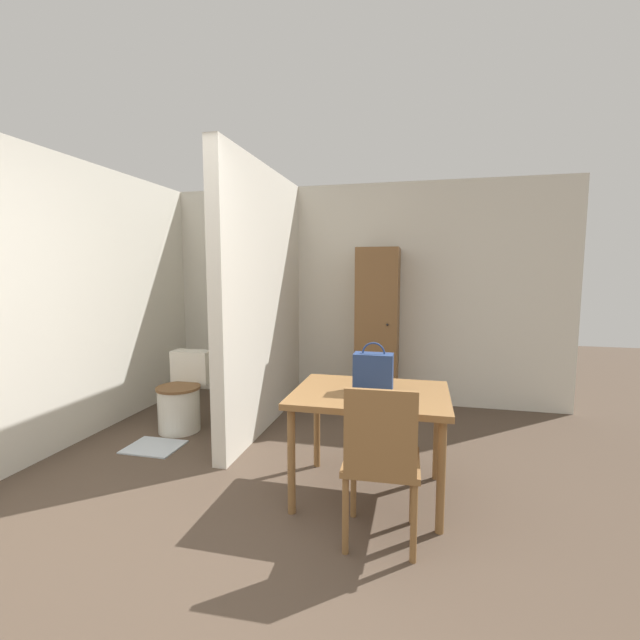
{
  "coord_description": "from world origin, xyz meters",
  "views": [
    {
      "loc": [
        0.92,
        -1.61,
        1.52
      ],
      "look_at": [
        0.13,
        1.69,
        1.13
      ],
      "focal_mm": 24.0,
      "sensor_mm": 36.0,
      "label": 1
    }
  ],
  "objects_px": {
    "dining_table": "(370,404)",
    "wooden_chair": "(381,458)",
    "handbag": "(373,372)",
    "wooden_cabinet": "(378,330)",
    "toilet": "(183,397)"
  },
  "relations": [
    {
      "from": "dining_table",
      "to": "wooden_chair",
      "type": "height_order",
      "value": "wooden_chair"
    },
    {
      "from": "dining_table",
      "to": "handbag",
      "type": "xyz_separation_m",
      "value": [
        0.02,
        0.01,
        0.22
      ]
    },
    {
      "from": "wooden_chair",
      "to": "wooden_cabinet",
      "type": "height_order",
      "value": "wooden_cabinet"
    },
    {
      "from": "handbag",
      "to": "dining_table",
      "type": "bearing_deg",
      "value": -153.05
    },
    {
      "from": "handbag",
      "to": "wooden_cabinet",
      "type": "xyz_separation_m",
      "value": [
        -0.16,
        1.88,
        0.03
      ]
    },
    {
      "from": "dining_table",
      "to": "wooden_chair",
      "type": "distance_m",
      "value": 0.56
    },
    {
      "from": "dining_table",
      "to": "wooden_cabinet",
      "type": "xyz_separation_m",
      "value": [
        -0.14,
        1.88,
        0.25
      ]
    },
    {
      "from": "wooden_chair",
      "to": "dining_table",
      "type": "bearing_deg",
      "value": 101.03
    },
    {
      "from": "dining_table",
      "to": "handbag",
      "type": "distance_m",
      "value": 0.22
    },
    {
      "from": "wooden_chair",
      "to": "toilet",
      "type": "relative_size",
      "value": 1.26
    },
    {
      "from": "wooden_cabinet",
      "to": "dining_table",
      "type": "bearing_deg",
      "value": -85.67
    },
    {
      "from": "dining_table",
      "to": "wooden_chair",
      "type": "relative_size",
      "value": 1.11
    },
    {
      "from": "dining_table",
      "to": "wooden_chair",
      "type": "xyz_separation_m",
      "value": [
        0.12,
        -0.53,
        -0.13
      ]
    },
    {
      "from": "toilet",
      "to": "handbag",
      "type": "height_order",
      "value": "handbag"
    },
    {
      "from": "wooden_chair",
      "to": "wooden_cabinet",
      "type": "bearing_deg",
      "value": 94.35
    }
  ]
}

